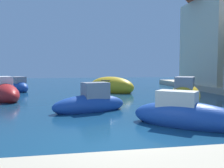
{
  "coord_description": "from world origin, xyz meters",
  "views": [
    {
      "loc": [
        -1.12,
        -6.38,
        2.1
      ],
      "look_at": [
        1.71,
        9.36,
        0.95
      ],
      "focal_mm": 38.42,
      "sensor_mm": 36.0,
      "label": 1
    }
  ],
  "objects": [
    {
      "name": "waterfront_building_annex",
      "position": [
        13.0,
        13.84,
        4.9
      ],
      "size": [
        5.78,
        6.91,
        8.7
      ],
      "color": "beige",
      "rests_on": "quay_promenade"
    },
    {
      "name": "moored_boat_5",
      "position": [
        2.9,
        1.43,
        0.38
      ],
      "size": [
        3.75,
        3.49,
        1.5
      ],
      "rotation": [
        0.0,
        0.0,
        5.57
      ],
      "color": "#1E479E",
      "rests_on": "ground"
    },
    {
      "name": "moored_boat_1",
      "position": [
        -5.25,
        9.85,
        0.45
      ],
      "size": [
        3.36,
        4.68,
        1.79
      ],
      "rotation": [
        0.0,
        0.0,
        5.17
      ],
      "color": "#B21E1E",
      "rests_on": "ground"
    },
    {
      "name": "ground",
      "position": [
        0.0,
        0.0,
        0.0
      ],
      "size": [
        80.0,
        80.0,
        0.0
      ],
      "primitive_type": "plane",
      "color": "navy"
    },
    {
      "name": "moored_boat_2",
      "position": [
        -0.13,
        4.86,
        0.39
      ],
      "size": [
        3.79,
        2.21,
        1.59
      ],
      "rotation": [
        0.0,
        0.0,
        3.46
      ],
      "color": "#1E479E",
      "rests_on": "ground"
    },
    {
      "name": "moored_boat_0",
      "position": [
        5.34,
        6.14,
        0.47
      ],
      "size": [
        3.54,
        4.21,
        1.88
      ],
      "rotation": [
        0.0,
        0.0,
        0.99
      ],
      "color": "gold",
      "rests_on": "ground"
    },
    {
      "name": "moored_boat_6",
      "position": [
        -5.58,
        15.27,
        0.41
      ],
      "size": [
        3.09,
        3.5,
        1.55
      ],
      "rotation": [
        0.0,
        0.0,
        2.21
      ],
      "color": "#1E479E",
      "rests_on": "ground"
    },
    {
      "name": "moored_boat_3",
      "position": [
        2.33,
        13.26,
        0.46
      ],
      "size": [
        4.3,
        4.6,
        1.66
      ],
      "rotation": [
        0.0,
        0.0,
        2.28
      ],
      "color": "gold",
      "rests_on": "ground"
    }
  ]
}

